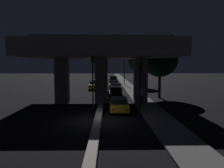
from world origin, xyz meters
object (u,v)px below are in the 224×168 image
object	(u,v)px
traffic_light_left_of_median	(93,70)
car_silver_fourth	(114,84)
street_lamp	(123,64)
car_dark_red_fifth	(114,80)
motorcycle_white_filtering_near	(109,98)
pedestrian_on_sidewalk	(141,95)
car_taxi_yellow_lead	(119,104)
motorcycle_red_filtering_mid	(109,90)
car_taxi_yellow_lead_oncoming	(95,85)
car_black_second	(115,92)
car_white_sixth	(112,79)
car_white_second_oncoming	(98,80)
traffic_light_right_of_median	(140,75)
car_white_third	(116,88)

from	to	relation	value
traffic_light_left_of_median	car_silver_fourth	distance (m)	21.52
street_lamp	car_dark_red_fifth	size ratio (longest dim) A/B	1.93
traffic_light_left_of_median	car_dark_red_fifth	world-z (taller)	traffic_light_left_of_median
car_silver_fourth	street_lamp	bearing A→B (deg)	-16.55
traffic_light_left_of_median	street_lamp	bearing A→B (deg)	80.33
motorcycle_white_filtering_near	pedestrian_on_sidewalk	world-z (taller)	pedestrian_on_sidewalk
car_silver_fourth	motorcycle_white_filtering_near	bearing A→B (deg)	177.95
car_taxi_yellow_lead	motorcycle_red_filtering_mid	bearing A→B (deg)	4.88
pedestrian_on_sidewalk	car_silver_fourth	bearing A→B (deg)	98.77
car_taxi_yellow_lead_oncoming	motorcycle_red_filtering_mid	xyz separation A→B (m)	(2.67, -7.14, -0.17)
car_taxi_yellow_lead	car_black_second	bearing A→B (deg)	1.39
car_white_sixth	motorcycle_white_filtering_near	size ratio (longest dim) A/B	2.59
car_taxi_yellow_lead_oncoming	car_white_second_oncoming	bearing A→B (deg)	-177.74
traffic_light_right_of_median	street_lamp	xyz separation A→B (m)	(0.20, 27.68, 1.31)
traffic_light_right_of_median	car_black_second	size ratio (longest dim) A/B	1.17
traffic_light_left_of_median	motorcycle_white_filtering_near	bearing A→B (deg)	69.60
street_lamp	car_silver_fourth	world-z (taller)	street_lamp
car_silver_fourth	car_white_second_oncoming	size ratio (longest dim) A/B	1.19
traffic_light_left_of_median	traffic_light_right_of_median	size ratio (longest dim) A/B	1.14
car_white_third	car_dark_red_fifth	world-z (taller)	car_dark_red_fifth
car_black_second	pedestrian_on_sidewalk	xyz separation A→B (m)	(2.82, -3.49, 0.11)
traffic_light_left_of_median	car_silver_fourth	xyz separation A→B (m)	(2.58, 21.14, -3.15)
traffic_light_left_of_median	car_white_sixth	xyz separation A→B (m)	(2.58, 36.88, -3.09)
car_taxi_yellow_lead	car_white_third	world-z (taller)	car_white_third
car_taxi_yellow_lead	car_taxi_yellow_lead_oncoming	size ratio (longest dim) A/B	1.02
car_white_third	car_white_second_oncoming	distance (m)	16.71
motorcycle_white_filtering_near	motorcycle_red_filtering_mid	distance (m)	7.72
street_lamp	car_white_sixth	xyz separation A→B (m)	(-2.13, 9.19, -3.95)
car_black_second	car_white_second_oncoming	bearing A→B (deg)	7.68
car_taxi_yellow_lead	car_silver_fourth	world-z (taller)	car_silver_fourth
car_white_third	motorcycle_white_filtering_near	bearing A→B (deg)	174.59
car_taxi_yellow_lead_oncoming	motorcycle_red_filtering_mid	size ratio (longest dim) A/B	2.49
car_white_second_oncoming	car_taxi_yellow_lead_oncoming	bearing A→B (deg)	0.56
car_white_sixth	car_dark_red_fifth	bearing A→B (deg)	-177.90
car_white_sixth	car_white_second_oncoming	xyz separation A→B (m)	(-3.60, -5.71, -0.03)
car_silver_fourth	car_white_sixth	bearing A→B (deg)	1.53
car_taxi_yellow_lead	car_silver_fourth	xyz separation A→B (m)	(0.09, 21.26, 0.06)
car_black_second	pedestrian_on_sidewalk	world-z (taller)	pedestrian_on_sidewalk
car_black_second	motorcycle_red_filtering_mid	distance (m)	4.44
street_lamp	pedestrian_on_sidewalk	size ratio (longest dim) A/B	4.87
street_lamp	car_white_sixth	size ratio (longest dim) A/B	1.78
car_taxi_yellow_lead	pedestrian_on_sidewalk	distance (m)	4.87
traffic_light_right_of_median	car_white_sixth	xyz separation A→B (m)	(-1.94, 36.87, -2.63)
traffic_light_left_of_median	car_taxi_yellow_lead_oncoming	bearing A→B (deg)	93.10
car_taxi_yellow_lead	car_dark_red_fifth	bearing A→B (deg)	0.36
car_dark_red_fifth	car_white_sixth	world-z (taller)	car_dark_red_fifth
car_white_sixth	car_white_second_oncoming	size ratio (longest dim) A/B	1.12
car_black_second	car_silver_fourth	distance (m)	13.76
car_white_third	motorcycle_white_filtering_near	world-z (taller)	car_white_third
traffic_light_right_of_median	traffic_light_left_of_median	bearing A→B (deg)	-179.91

